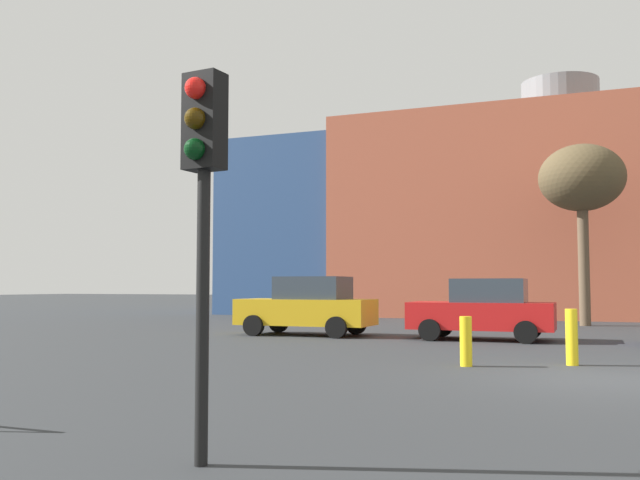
% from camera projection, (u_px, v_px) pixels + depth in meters
% --- Properties ---
extents(ground_plane, '(200.00, 200.00, 0.00)m').
position_uv_depth(ground_plane, '(604.00, 379.00, 11.87)').
color(ground_plane, '#2D3033').
extents(building_backdrop, '(37.09, 10.14, 12.51)m').
position_uv_depth(building_backdrop, '(563.00, 218.00, 36.57)').
color(building_backdrop, '#B2563D').
rests_on(building_backdrop, ground_plane).
extents(parked_car_0, '(4.39, 2.15, 1.90)m').
position_uv_depth(parked_car_0, '(308.00, 306.00, 22.51)').
color(parked_car_0, gold).
rests_on(parked_car_0, ground_plane).
extents(parked_car_1, '(4.19, 2.06, 1.82)m').
position_uv_depth(parked_car_1, '(483.00, 309.00, 20.47)').
color(parked_car_1, red).
rests_on(parked_car_1, ground_plane).
extents(traffic_light_near_left, '(0.38, 0.38, 3.56)m').
position_uv_depth(traffic_light_near_left, '(203.00, 174.00, 6.30)').
color(traffic_light_near_left, black).
rests_on(traffic_light_near_left, ground_plane).
extents(bare_tree_0, '(3.42, 3.42, 7.38)m').
position_uv_depth(bare_tree_0, '(582.00, 180.00, 28.15)').
color(bare_tree_0, brown).
rests_on(bare_tree_0, ground_plane).
extents(bollard_yellow_0, '(0.24, 0.24, 1.14)m').
position_uv_depth(bollard_yellow_0, '(572.00, 337.00, 13.96)').
color(bollard_yellow_0, yellow).
rests_on(bollard_yellow_0, ground_plane).
extents(bollard_yellow_1, '(0.24, 0.24, 0.99)m').
position_uv_depth(bollard_yellow_1, '(466.00, 341.00, 13.78)').
color(bollard_yellow_1, yellow).
rests_on(bollard_yellow_1, ground_plane).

